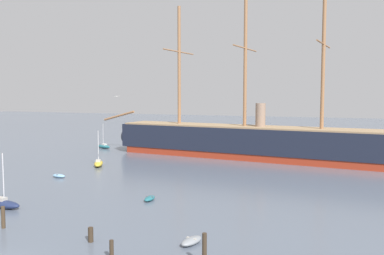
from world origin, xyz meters
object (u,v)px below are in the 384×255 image
mooring_piling_left_pair (112,250)px  dinghy_foreground_right (191,241)px  dinghy_mid_left (59,176)px  dinghy_near_centre (150,198)px  tall_ship (244,141)px  sailboat_alongside_bow (98,163)px  seagull_in_flight (116,96)px  sailboat_foreground_left (3,204)px  mooring_piling_midwater (3,217)px  mooring_piling_nearest (91,235)px  mooring_piling_right_pair (204,250)px  sailboat_far_left (104,146)px

mooring_piling_left_pair → dinghy_foreground_right: bearing=49.2°
dinghy_mid_left → dinghy_near_centre: bearing=-20.9°
tall_ship → mooring_piling_left_pair: tall_ship is taller
dinghy_near_centre → sailboat_alongside_bow: bearing=136.8°
dinghy_near_centre → seagull_in_flight: seagull_in_flight is taller
sailboat_foreground_left → dinghy_foreground_right: size_ratio=2.27×
dinghy_foreground_right → mooring_piling_midwater: (-17.10, -2.29, 0.70)m
mooring_piling_left_pair → seagull_in_flight: size_ratio=1.20×
mooring_piling_nearest → mooring_piling_midwater: 9.31m
dinghy_near_centre → mooring_piling_left_pair: (5.00, -15.87, 0.48)m
dinghy_foreground_right → mooring_piling_midwater: 17.27m
sailboat_foreground_left → mooring_piling_right_pair: sailboat_foreground_left is taller
seagull_in_flight → dinghy_mid_left: bearing=-161.4°
sailboat_alongside_bow → mooring_piling_nearest: bearing=-57.2°
sailboat_far_left → mooring_piling_left_pair: 63.00m
tall_ship → sailboat_foreground_left: bearing=-109.9°
dinghy_near_centre → mooring_piling_right_pair: 18.63m
tall_ship → mooring_piling_right_pair: 49.68m
dinghy_foreground_right → mooring_piling_nearest: size_ratio=2.13×
sailboat_foreground_left → seagull_in_flight: bearing=80.4°
mooring_piling_left_pair → dinghy_near_centre: bearing=107.5°
dinghy_foreground_right → mooring_piling_left_pair: bearing=-130.8°
dinghy_mid_left → mooring_piling_left_pair: size_ratio=1.54×
dinghy_near_centre → mooring_piling_midwater: (-7.84, -13.22, 0.74)m
sailboat_alongside_bow → mooring_piling_right_pair: size_ratio=2.50×
seagull_in_flight → sailboat_far_left: bearing=126.3°
tall_ship → mooring_piling_left_pair: (2.61, -50.12, -2.45)m
sailboat_far_left → mooring_piling_nearest: sailboat_far_left is taller
tall_ship → mooring_piling_right_pair: (9.23, -48.78, -2.00)m
dinghy_near_centre → mooring_piling_midwater: bearing=-120.6°
sailboat_foreground_left → sailboat_alongside_bow: bearing=101.3°
sailboat_foreground_left → dinghy_near_centre: bearing=32.5°
sailboat_foreground_left → dinghy_mid_left: sailboat_foreground_left is taller
dinghy_near_centre → dinghy_mid_left: bearing=159.1°
dinghy_near_centre → sailboat_alongside_bow: size_ratio=0.37×
dinghy_mid_left → sailboat_far_left: (-11.84, 29.76, 0.20)m
tall_ship → mooring_piling_right_pair: tall_ship is taller
dinghy_mid_left → mooring_piling_nearest: (19.46, -20.22, 0.34)m
mooring_piling_right_pair → mooring_piling_midwater: size_ratio=1.19×
dinghy_near_centre → sailboat_alongside_bow: (-18.03, 16.91, 0.25)m
tall_ship → mooring_piling_nearest: tall_ship is taller
sailboat_alongside_bow → tall_ship: bearing=40.3°
sailboat_far_left → mooring_piling_nearest: bearing=-57.9°
tall_ship → dinghy_near_centre: tall_ship is taller
dinghy_near_centre → sailboat_far_left: sailboat_far_left is taller
tall_ship → sailboat_far_left: tall_ship is taller
dinghy_foreground_right → sailboat_far_left: sailboat_far_left is taller
tall_ship → sailboat_far_left: (-32.23, 2.38, -2.73)m
sailboat_foreground_left → mooring_piling_left_pair: (18.00, -7.60, 0.24)m
dinghy_mid_left → sailboat_alongside_bow: sailboat_alongside_bow is taller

